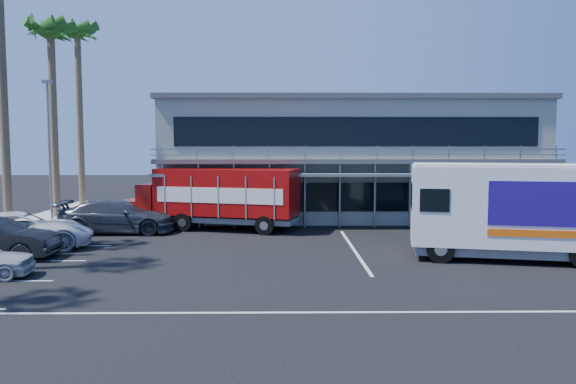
{
  "coord_description": "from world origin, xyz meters",
  "views": [
    {
      "loc": [
        -1.12,
        -20.84,
        4.58
      ],
      "look_at": [
        -0.81,
        5.24,
        2.3
      ],
      "focal_mm": 35.0,
      "sensor_mm": 36.0,
      "label": 1
    }
  ],
  "objects": [
    {
      "name": "ground",
      "position": [
        0.0,
        0.0,
        0.0
      ],
      "size": [
        120.0,
        120.0,
        0.0
      ],
      "primitive_type": "plane",
      "color": "black",
      "rests_on": "ground"
    },
    {
      "name": "white_van",
      "position": [
        7.91,
        0.84,
        2.0
      ],
      "size": [
        8.08,
        4.2,
        3.76
      ],
      "rotation": [
        0.0,
        0.0,
        -0.21
      ],
      "color": "white",
      "rests_on": "ground"
    },
    {
      "name": "parked_car_d",
      "position": [
        -9.5,
        7.6,
        0.85
      ],
      "size": [
        5.87,
        2.46,
        1.69
      ],
      "primitive_type": "imported",
      "rotation": [
        0.0,
        0.0,
        1.59
      ],
      "color": "#2D323D",
      "rests_on": "ground"
    },
    {
      "name": "parked_car_e",
      "position": [
        -9.5,
        10.8,
        0.73
      ],
      "size": [
        4.64,
        3.07,
        1.47
      ],
      "primitive_type": "imported",
      "rotation": [
        0.0,
        0.0,
        1.23
      ],
      "color": "gray",
      "rests_on": "ground"
    },
    {
      "name": "red_truck",
      "position": [
        -4.64,
        8.68,
        1.77
      ],
      "size": [
        9.84,
        4.69,
        3.23
      ],
      "rotation": [
        0.0,
        0.0,
        -0.27
      ],
      "color": "maroon",
      "rests_on": "ground"
    },
    {
      "name": "palm_f",
      "position": [
        -15.1,
        18.5,
        11.47
      ],
      "size": [
        2.8,
        2.8,
        13.25
      ],
      "color": "brown",
      "rests_on": "ground"
    },
    {
      "name": "building",
      "position": [
        3.0,
        14.94,
        3.66
      ],
      "size": [
        22.4,
        12.0,
        7.3
      ],
      "color": "gray",
      "rests_on": "ground"
    },
    {
      "name": "palm_e",
      "position": [
        -14.7,
        13.0,
        10.57
      ],
      "size": [
        2.8,
        2.8,
        12.25
      ],
      "color": "brown",
      "rests_on": "ground"
    },
    {
      "name": "light_pole_far",
      "position": [
        -14.2,
        11.0,
        4.5
      ],
      "size": [
        0.5,
        0.25,
        8.09
      ],
      "color": "gray",
      "rests_on": "ground"
    },
    {
      "name": "parked_car_c",
      "position": [
        -12.3,
        3.02,
        0.83
      ],
      "size": [
        6.54,
        4.67,
        1.65
      ],
      "primitive_type": "imported",
      "rotation": [
        0.0,
        0.0,
        1.93
      ],
      "color": "white",
      "rests_on": "ground"
    }
  ]
}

